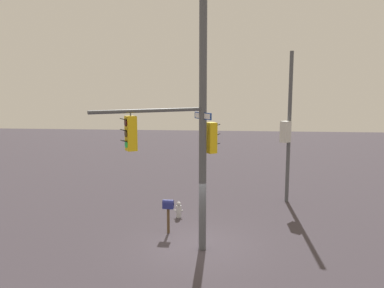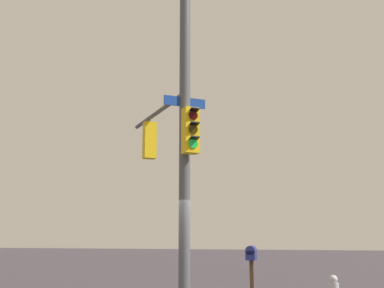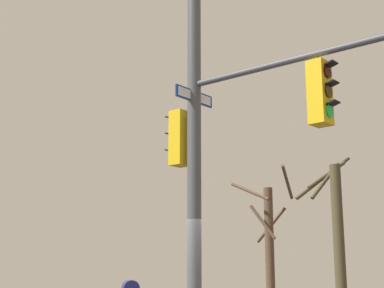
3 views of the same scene
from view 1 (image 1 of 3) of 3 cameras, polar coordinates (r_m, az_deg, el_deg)
name	(u,v)px [view 1 (image 1 of 3)]	position (r m, az deg, el deg)	size (l,w,h in m)	color
ground_plane	(197,246)	(14.68, 0.83, -15.13)	(80.00, 80.00, 0.00)	#39333A
main_signal_pole_assembly	(196,115)	(12.90, 0.63, 4.46)	(5.43, 3.34, 9.54)	#4C4F54
secondary_pole_assembly	(288,130)	(19.82, 14.24, 2.12)	(0.61, 0.66, 7.72)	#4C4F54
fire_hydrant	(179,210)	(17.61, -2.01, -9.90)	(0.38, 0.24, 0.73)	#B2B2B7
mailbox	(168,207)	(15.53, -3.61, -9.45)	(0.45, 0.27, 1.41)	#4C3823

